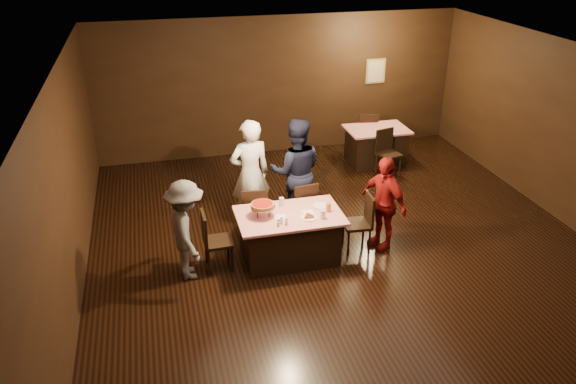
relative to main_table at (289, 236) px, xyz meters
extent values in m
plane|color=black|center=(0.93, -0.53, -0.39)|extent=(10.00, 10.00, 0.00)
cube|color=silver|center=(0.93, -0.53, 2.62)|extent=(8.00, 10.00, 0.04)
cube|color=black|center=(0.93, 4.47, 1.11)|extent=(8.00, 0.04, 3.00)
cube|color=black|center=(-3.07, -0.53, 1.11)|extent=(0.04, 10.00, 3.00)
cube|color=tan|center=(3.13, 4.44, 1.31)|extent=(0.46, 0.03, 0.56)
cube|color=beige|center=(3.13, 4.41, 1.31)|extent=(0.38, 0.01, 0.48)
cube|color=#B30B10|center=(0.00, 0.00, 0.00)|extent=(1.60, 1.00, 0.77)
cube|color=#B80C17|center=(2.76, 3.27, 0.00)|extent=(1.30, 0.90, 0.77)
cube|color=black|center=(-0.40, 0.75, 0.09)|extent=(0.47, 0.47, 0.95)
cube|color=black|center=(0.40, 0.75, 0.09)|extent=(0.47, 0.47, 0.95)
cube|color=black|center=(-1.10, 0.00, 0.09)|extent=(0.43, 0.43, 0.95)
cube|color=black|center=(1.10, 0.00, 0.09)|extent=(0.45, 0.45, 0.95)
cube|color=black|center=(2.76, 2.57, 0.09)|extent=(0.51, 0.51, 0.95)
cube|color=black|center=(2.76, 3.87, 0.09)|extent=(0.48, 0.48, 0.95)
imported|color=silver|center=(-0.37, 1.21, 0.57)|extent=(0.76, 0.56, 1.90)
imported|color=black|center=(0.41, 1.14, 0.55)|extent=(1.04, 0.88, 1.88)
imported|color=#59595E|center=(-1.55, -0.09, 0.38)|extent=(0.68, 1.05, 1.53)
imported|color=maroon|center=(1.53, 0.01, 0.39)|extent=(0.70, 0.98, 1.55)
cylinder|color=black|center=(-0.40, 0.15, 0.46)|extent=(0.01, 0.01, 0.15)
cylinder|color=black|center=(-0.49, 0.00, 0.46)|extent=(0.01, 0.01, 0.15)
cylinder|color=black|center=(-0.31, 0.00, 0.46)|extent=(0.01, 0.01, 0.15)
cylinder|color=silver|center=(-0.40, 0.05, 0.54)|extent=(0.38, 0.38, 0.01)
cylinder|color=#B27233|center=(-0.40, 0.05, 0.57)|extent=(0.35, 0.35, 0.05)
cylinder|color=#A5140C|center=(-0.40, 0.05, 0.60)|extent=(0.30, 0.30, 0.01)
cylinder|color=white|center=(0.25, -0.18, 0.39)|extent=(0.25, 0.25, 0.01)
cylinder|color=#B27233|center=(0.25, -0.18, 0.42)|extent=(0.18, 0.18, 0.04)
cylinder|color=#A5140C|center=(0.25, -0.18, 0.44)|extent=(0.14, 0.14, 0.01)
cylinder|color=white|center=(0.55, 0.15, 0.39)|extent=(0.25, 0.25, 0.01)
cylinder|color=silver|center=(0.45, -0.25, 0.46)|extent=(0.08, 0.08, 0.14)
cylinder|color=#BF7F26|center=(0.60, -0.05, 0.46)|extent=(0.08, 0.08, 0.14)
cylinder|color=silver|center=(-0.05, 0.30, 0.46)|extent=(0.08, 0.08, 0.14)
cylinder|color=silver|center=(-0.18, -0.25, 0.43)|extent=(0.04, 0.04, 0.08)
cylinder|color=silver|center=(-0.18, -0.25, 0.47)|extent=(0.05, 0.05, 0.02)
cylinder|color=silver|center=(-0.12, -0.30, 0.43)|extent=(0.04, 0.04, 0.08)
cylinder|color=silver|center=(-0.12, -0.30, 0.47)|extent=(0.05, 0.05, 0.02)
cylinder|color=silver|center=(-0.24, -0.30, 0.43)|extent=(0.04, 0.04, 0.08)
cylinder|color=silver|center=(-0.24, -0.30, 0.47)|extent=(0.05, 0.05, 0.02)
cube|color=white|center=(0.30, 0.00, 0.39)|extent=(0.19, 0.19, 0.01)
cube|color=white|center=(-0.15, -0.05, 0.39)|extent=(0.21, 0.21, 0.01)
camera|label=1|loc=(-1.84, -7.23, 4.42)|focal=35.00mm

